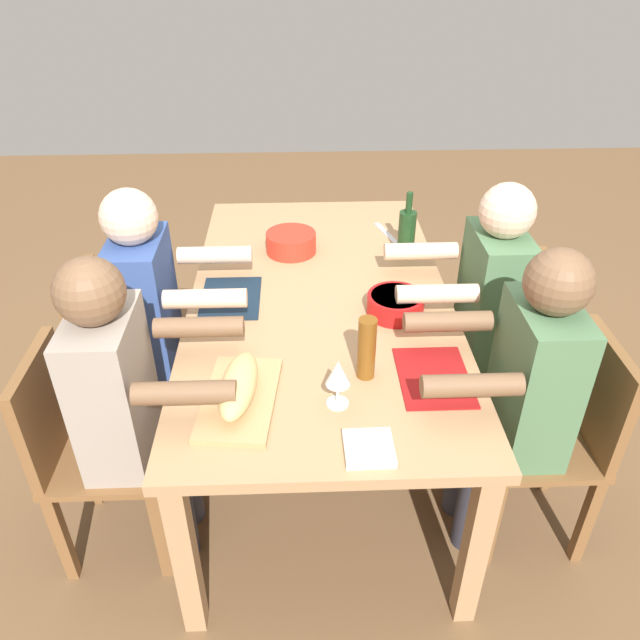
# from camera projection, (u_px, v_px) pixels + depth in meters

# --- Properties ---
(ground_plane) EXTENTS (8.00, 8.00, 0.00)m
(ground_plane) POSITION_uv_depth(u_px,v_px,m) (320.00, 433.00, 2.86)
(ground_plane) COLOR brown
(dining_table) EXTENTS (1.90, 1.03, 0.74)m
(dining_table) POSITION_uv_depth(u_px,v_px,m) (320.00, 313.00, 2.49)
(dining_table) COLOR #A87F56
(dining_table) RESTS_ON ground_plane
(chair_near_right) EXTENTS (0.40, 0.40, 0.85)m
(chair_near_right) POSITION_uv_depth(u_px,v_px,m) (85.00, 444.00, 2.13)
(chair_near_right) COLOR brown
(chair_near_right) RESTS_ON ground_plane
(diner_near_right) EXTENTS (0.41, 0.53, 1.20)m
(diner_near_right) POSITION_uv_depth(u_px,v_px,m) (127.00, 396.00, 2.01)
(diner_near_right) COLOR #2D2D38
(diner_near_right) RESTS_ON ground_plane
(chair_far_center) EXTENTS (0.40, 0.40, 0.85)m
(chair_far_center) POSITION_uv_depth(u_px,v_px,m) (516.00, 344.00, 2.62)
(chair_far_center) COLOR brown
(chair_far_center) RESTS_ON ground_plane
(diner_far_center) EXTENTS (0.41, 0.53, 1.20)m
(diner_far_center) POSITION_uv_depth(u_px,v_px,m) (481.00, 302.00, 2.49)
(diner_far_center) COLOR #2D2D38
(diner_far_center) RESTS_ON ground_plane
(chair_near_center) EXTENTS (0.40, 0.40, 0.85)m
(chair_near_center) POSITION_uv_depth(u_px,v_px,m) (120.00, 354.00, 2.56)
(chair_near_center) COLOR brown
(chair_near_center) RESTS_ON ground_plane
(diner_near_center) EXTENTS (0.41, 0.53, 1.20)m
(diner_near_center) POSITION_uv_depth(u_px,v_px,m) (156.00, 309.00, 2.45)
(diner_near_center) COLOR #2D2D38
(diner_near_center) RESTS_ON ground_plane
(chair_far_right) EXTENTS (0.40, 0.40, 0.85)m
(chair_far_right) POSITION_uv_depth(u_px,v_px,m) (561.00, 431.00, 2.18)
(chair_far_right) COLOR brown
(chair_far_right) RESTS_ON ground_plane
(diner_far_right) EXTENTS (0.41, 0.53, 1.20)m
(diner_far_right) POSITION_uv_depth(u_px,v_px,m) (521.00, 385.00, 2.06)
(diner_far_right) COLOR #2D2D38
(diner_far_right) RESTS_ON ground_plane
(serving_bowl_fruit) EXTENTS (0.22, 0.22, 0.09)m
(serving_bowl_fruit) POSITION_uv_depth(u_px,v_px,m) (291.00, 241.00, 2.74)
(serving_bowl_fruit) COLOR red
(serving_bowl_fruit) RESTS_ON dining_table
(serving_bowl_greens) EXTENTS (0.21, 0.21, 0.08)m
(serving_bowl_greens) POSITION_uv_depth(u_px,v_px,m) (396.00, 303.00, 2.32)
(serving_bowl_greens) COLOR red
(serving_bowl_greens) RESTS_ON dining_table
(cutting_board) EXTENTS (0.42, 0.26, 0.02)m
(cutting_board) POSITION_uv_depth(u_px,v_px,m) (240.00, 399.00, 1.92)
(cutting_board) COLOR tan
(cutting_board) RESTS_ON dining_table
(bread_loaf) EXTENTS (0.33, 0.14, 0.09)m
(bread_loaf) POSITION_uv_depth(u_px,v_px,m) (239.00, 385.00, 1.89)
(bread_loaf) COLOR tan
(bread_loaf) RESTS_ON cutting_board
(wine_bottle) EXTENTS (0.08, 0.08, 0.29)m
(wine_bottle) POSITION_uv_depth(u_px,v_px,m) (407.00, 232.00, 2.69)
(wine_bottle) COLOR #193819
(wine_bottle) RESTS_ON dining_table
(beer_bottle) EXTENTS (0.06, 0.06, 0.22)m
(beer_bottle) POSITION_uv_depth(u_px,v_px,m) (367.00, 348.00, 1.97)
(beer_bottle) COLOR brown
(beer_bottle) RESTS_ON dining_table
(wine_glass) EXTENTS (0.08, 0.08, 0.17)m
(wine_glass) POSITION_uv_depth(u_px,v_px,m) (338.00, 375.00, 1.85)
(wine_glass) COLOR silver
(wine_glass) RESTS_ON dining_table
(placemat_near_center) EXTENTS (0.32, 0.23, 0.01)m
(placemat_near_center) POSITION_uv_depth(u_px,v_px,m) (231.00, 298.00, 2.44)
(placemat_near_center) COLOR #142333
(placemat_near_center) RESTS_ON dining_table
(placemat_far_right) EXTENTS (0.32, 0.23, 0.01)m
(placemat_far_right) POSITION_uv_depth(u_px,v_px,m) (434.00, 377.00, 2.02)
(placemat_far_right) COLOR maroon
(placemat_far_right) RESTS_ON dining_table
(carving_knife) EXTENTS (0.23, 0.09, 0.01)m
(carving_knife) POSITION_uv_depth(u_px,v_px,m) (386.00, 233.00, 2.92)
(carving_knife) COLOR silver
(carving_knife) RESTS_ON dining_table
(napkin_stack) EXTENTS (0.14, 0.14, 0.02)m
(napkin_stack) POSITION_uv_depth(u_px,v_px,m) (369.00, 448.00, 1.74)
(napkin_stack) COLOR white
(napkin_stack) RESTS_ON dining_table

